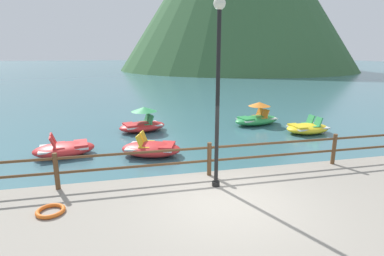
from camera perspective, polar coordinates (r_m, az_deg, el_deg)
ground_plane at (r=46.30m, az=-10.21°, el=9.26°), size 200.00×200.00×0.00m
dock_railing at (r=8.44m, az=3.28°, el=-5.20°), size 23.92×0.12×0.95m
lamp_post at (r=7.29m, az=4.90°, el=8.97°), size 0.28×0.28×4.55m
life_ring at (r=7.41m, az=-25.04°, el=-13.93°), size 0.61×0.61×0.09m
pedal_boat_0 at (r=16.42m, az=12.08°, el=1.92°), size 2.76×1.72×1.20m
pedal_boat_2 at (r=15.41m, az=20.86°, el=-0.02°), size 2.23×1.52×0.81m
pedal_boat_3 at (r=12.27m, az=-22.84°, el=-3.62°), size 2.34×1.62×0.83m
pedal_boat_4 at (r=14.93m, az=-9.29°, el=0.90°), size 2.52×1.85×1.19m
pedal_boat_5 at (r=11.40m, az=-7.63°, el=-3.85°), size 2.50×1.94×0.85m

